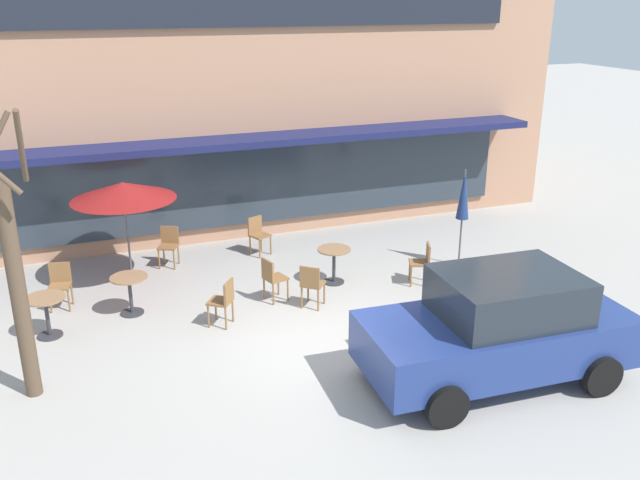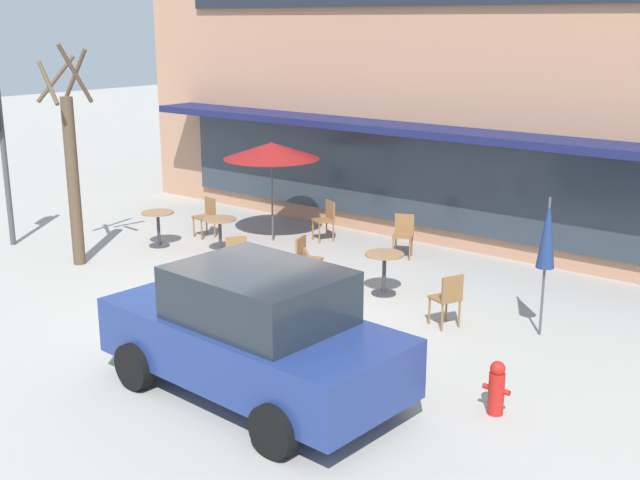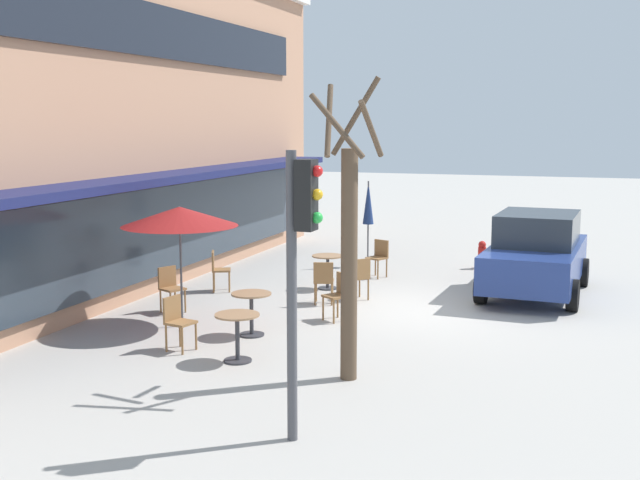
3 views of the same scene
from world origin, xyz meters
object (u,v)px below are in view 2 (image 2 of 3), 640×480
Objects in this scene: cafe_chair_2 at (326,217)px; cafe_chair_5 at (236,254)px; cafe_chair_6 at (404,232)px; cafe_table_near_wall at (158,223)px; patio_umbrella_green_folded at (271,151)px; fire_hydrant at (497,388)px; parked_sedan at (253,333)px; cafe_table_streetside at (384,267)px; cafe_chair_4 at (312,270)px; patio_umbrella_cream_folded at (547,234)px; cafe_chair_0 at (207,214)px; street_tree at (72,169)px; cafe_chair_1 at (306,256)px; cafe_table_by_tree at (220,230)px; cafe_chair_3 at (448,296)px.

cafe_chair_5 is at bearing -82.20° from cafe_chair_2.
cafe_chair_2 and cafe_chair_6 have the same top height.
patio_umbrella_green_folded is at bearing 48.80° from cafe_table_near_wall.
cafe_chair_6 is (2.97, 0.74, -1.50)m from patio_umbrella_green_folded.
fire_hydrant is at bearing -16.03° from cafe_chair_5.
cafe_chair_2 is 7.77m from parked_sedan.
cafe_chair_5 is at bearing -12.95° from cafe_table_near_wall.
cafe_table_streetside is 0.85× the size of cafe_chair_4.
patio_umbrella_cream_folded is 4.12m from cafe_chair_4.
cafe_chair_0 is at bearing 174.09° from patio_umbrella_cream_folded.
cafe_chair_5 is at bearing 20.04° from street_tree.
parked_sedan is at bearing -31.28° from cafe_table_near_wall.
cafe_chair_5 is at bearing 163.97° from fire_hydrant.
cafe_chair_0 and cafe_chair_1 have the same top height.
cafe_chair_6 is at bearing 106.61° from parked_sedan.
patio_umbrella_green_folded is 1.91m from cafe_chair_2.
cafe_chair_5 is (0.46, -3.33, 0.00)m from cafe_chair_2.
cafe_chair_1 and cafe_chair_6 have the same top height.
cafe_chair_6 reaches higher than cafe_table_streetside.
cafe_table_by_tree is 0.18× the size of parked_sedan.
cafe_chair_1 is (2.51, -1.87, -1.50)m from patio_umbrella_green_folded.
fire_hydrant is at bearing -47.58° from cafe_chair_6.
cafe_chair_4 is 5.36m from street_tree.
street_tree is at bearing -97.18° from cafe_table_near_wall.
street_tree is at bearing -166.02° from patio_umbrella_cream_folded.
cafe_table_near_wall is 3.67m from cafe_chair_2.
cafe_chair_1 is (-1.47, -0.41, 0.01)m from cafe_table_streetside.
cafe_chair_4 reaches higher than cafe_table_streetside.
patio_umbrella_cream_folded is at bearing 4.18° from cafe_chair_1.
cafe_table_near_wall is 0.85× the size of cafe_chair_6.
cafe_table_near_wall is 3.09m from cafe_chair_5.
cafe_table_streetside is 6.45m from street_tree.
parked_sedan is at bearing -39.37° from cafe_chair_0.
street_tree is (-6.82, 2.12, 1.06)m from parked_sedan.
street_tree reaches higher than cafe_table_by_tree.
cafe_chair_6 is at bearing 132.42° from fire_hydrant.
patio_umbrella_green_folded is at bearing 26.04° from cafe_chair_0.
patio_umbrella_green_folded is 4.20m from street_tree.
cafe_chair_4 is at bearing -43.11° from cafe_chair_1.
cafe_chair_6 is at bearing 150.33° from patio_umbrella_cream_folded.
parked_sedan is (2.43, -4.00, 0.35)m from cafe_chair_1.
cafe_chair_1 and cafe_chair_2 have the same top height.
cafe_chair_3 is 3.99m from cafe_chair_6.
patio_umbrella_green_folded reaches higher than parked_sedan.
patio_umbrella_green_folded is 8.95m from fire_hydrant.
patio_umbrella_green_folded is 2.47× the size of cafe_chair_1.
parked_sedan reaches higher than cafe_chair_6.
cafe_chair_4 is 3.19m from cafe_chair_6.
street_tree is 9.66m from fire_hydrant.
cafe_table_by_tree is at bearing 179.93° from cafe_table_streetside.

